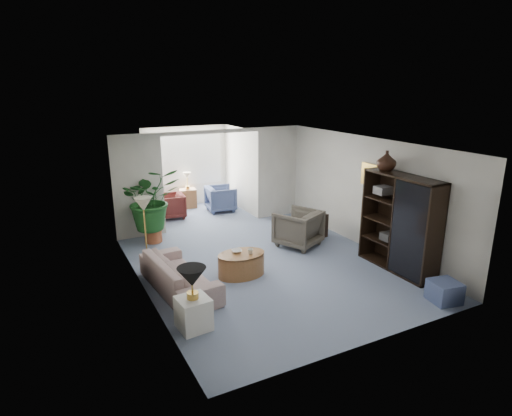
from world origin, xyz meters
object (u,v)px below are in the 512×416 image
coffee_bowl (237,251)px  ottoman (444,292)px  sunroom_chair_blue (221,199)px  sunroom_table (188,198)px  end_table (194,313)px  cabinet_urn (387,161)px  side_table_dark (316,225)px  coffee_cup (251,252)px  entertainment_cabinet (400,223)px  coffee_table (241,264)px  sofa (179,274)px  plant_pot (153,235)px  wingback_chair (298,228)px  table_lamp (192,277)px  floor_lamp (143,204)px  framed_picture (372,175)px  sunroom_chair_maroon (171,206)px

coffee_bowl → ottoman: size_ratio=0.43×
sunroom_chair_blue → sunroom_table: bearing=51.5°
sunroom_chair_blue → sunroom_table: 1.06m
sunroom_table → end_table: bearing=-107.9°
cabinet_urn → sunroom_table: bearing=112.1°
side_table_dark → sunroom_table: 4.32m
end_table → coffee_cup: bearing=38.5°
entertainment_cabinet → sunroom_chair_blue: size_ratio=2.40×
coffee_table → coffee_cup: 0.33m
sofa → coffee_cup: size_ratio=19.08×
cabinet_urn → plant_pot: (-3.97, 3.27, -1.97)m
end_table → entertainment_cabinet: (4.36, 0.22, 0.71)m
wingback_chair → table_lamp: bearing=8.1°
side_table_dark → sunroom_chair_blue: sunroom_chair_blue is taller
floor_lamp → side_table_dark: floor_lamp is taller
sofa → coffee_cup: bearing=-98.1°
sofa → ottoman: 4.64m
sofa → table_lamp: size_ratio=4.69×
coffee_cup → ottoman: size_ratio=0.24×
cabinet_urn → coffee_bowl: bearing=165.6°
entertainment_cabinet → sunroom_table: size_ratio=3.38×
coffee_table → end_table: bearing=-136.6°
floor_lamp → table_lamp: bearing=-89.7°
wingback_chair → sunroom_table: 4.34m
sofa → sunroom_table: 5.37m
cabinet_urn → table_lamp: bearing=-170.6°
sofa → coffee_bowl: 1.23m
wingback_chair → ottoman: size_ratio=2.00×
framed_picture → entertainment_cabinet: 1.38m
sunroom_chair_maroon → sunroom_table: 1.06m
cabinet_urn → sunroom_chair_maroon: (-3.05, 4.92, -1.79)m
cabinet_urn → framed_picture: bearing=70.3°
coffee_bowl → plant_pot: bearing=112.0°
coffee_table → sunroom_chair_blue: bearing=72.4°
side_table_dark → coffee_cup: bearing=-152.4°
table_lamp → sunroom_chair_blue: (2.81, 5.64, -0.49)m
cabinet_urn → ottoman: size_ratio=0.87×
ottoman → plant_pot: bearing=125.7°
table_lamp → coffee_bowl: table_lamp is taller
floor_lamp → side_table_dark: size_ratio=0.62×
wingback_chair → plant_pot: (-2.91, 1.76, -0.26)m
entertainment_cabinet → sunroom_table: entertainment_cabinet is taller
coffee_table → sunroom_table: 5.04m
framed_picture → coffee_bowl: 3.41m
coffee_bowl → wingback_chair: bearing=21.6°
floor_lamp → sunroom_chair_maroon: bearing=64.1°
wingback_chair → entertainment_cabinet: (1.06, -2.01, 0.55)m
sofa → floor_lamp: (-0.22, 1.55, 0.95)m
sunroom_chair_maroon → coffee_bowl: bearing=7.9°
entertainment_cabinet → sunroom_chair_maroon: 6.25m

